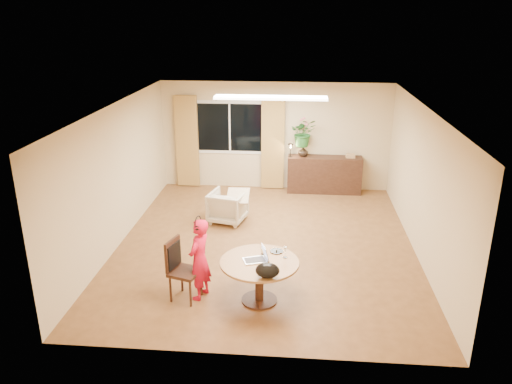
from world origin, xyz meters
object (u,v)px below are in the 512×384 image
child (200,259)px  armchair (228,206)px  dining_table (259,270)px  sideboard (324,175)px  dining_chair (185,270)px

child → armchair: bearing=-162.9°
dining_table → sideboard: sideboard is taller
dining_table → sideboard: 5.11m
child → armchair: 2.96m
dining_table → armchair: (-0.90, 2.99, -0.20)m
child → armchair: (0.01, 2.94, -0.31)m
dining_table → child: size_ratio=0.92×
dining_chair → sideboard: (2.29, 5.00, -0.04)m
sideboard → dining_table: bearing=-103.2°
dining_table → child: (-0.91, 0.04, 0.12)m
child → armchair: size_ratio=1.78×
sideboard → armchair: bearing=-136.1°
child → dining_chair: bearing=-54.1°
dining_chair → armchair: (0.22, 3.02, -0.15)m
dining_chair → armchair: 3.03m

